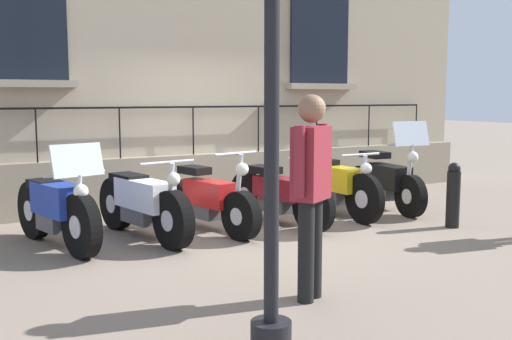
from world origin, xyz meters
name	(u,v)px	position (x,y,z in m)	size (l,w,h in m)	color
ground_plane	(246,226)	(0.00, 0.00, 0.00)	(60.00, 60.00, 0.00)	gray
motorcycle_blue	(57,210)	(-0.03, -2.44, 0.45)	(1.94, 0.78, 1.24)	black
motorcycle_white	(143,204)	(0.00, -1.43, 0.43)	(2.07, 0.75, 1.01)	black
motorcycle_red	(208,201)	(0.01, -0.56, 0.40)	(1.95, 0.74, 1.07)	black
motorcycle_maroon	(279,195)	(0.14, 0.44, 0.42)	(1.97, 0.72, 1.00)	black
motorcycle_yellow	(335,186)	(0.03, 1.46, 0.45)	(1.98, 0.67, 0.97)	black
motorcycle_black	(386,182)	(0.00, 2.44, 0.44)	(1.89, 0.71, 1.39)	black
bollard	(453,195)	(1.38, 2.41, 0.44)	(0.18, 0.18, 0.88)	black
pedestrian_walking	(311,184)	(2.84, -0.87, 1.00)	(0.37, 0.47, 1.76)	black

